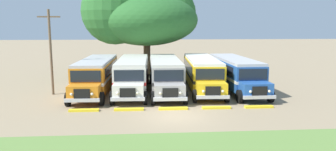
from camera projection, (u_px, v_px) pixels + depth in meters
ground_plane at (176, 116)px, 19.77m from camera, size 220.00×220.00×0.00m
parked_bus_slot_0 at (96, 74)px, 26.94m from camera, size 2.91×10.87×2.82m
parked_bus_slot_1 at (133, 73)px, 27.25m from camera, size 2.93×10.87×2.82m
parked_bus_slot_2 at (165, 73)px, 27.26m from camera, size 2.71×10.84×2.82m
parked_bus_slot_3 at (202, 72)px, 27.89m from camera, size 3.10×10.89×2.82m
parked_bus_slot_4 at (235, 72)px, 27.82m from camera, size 2.88×10.86×2.82m
curb_wheelstop_0 at (84, 110)px, 20.91m from camera, size 2.00×0.36×0.15m
curb_wheelstop_1 at (129, 109)px, 21.13m from camera, size 2.00×0.36×0.15m
curb_wheelstop_2 at (173, 108)px, 21.35m from camera, size 2.00×0.36×0.15m
curb_wheelstop_3 at (216, 108)px, 21.57m from camera, size 2.00×0.36×0.15m
curb_wheelstop_4 at (259, 107)px, 21.79m from camera, size 2.00×0.36×0.15m
broad_shade_tree at (142, 18)px, 35.17m from camera, size 12.78×11.97×10.77m
utility_pole at (51, 50)px, 25.45m from camera, size 1.80×0.20×7.00m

